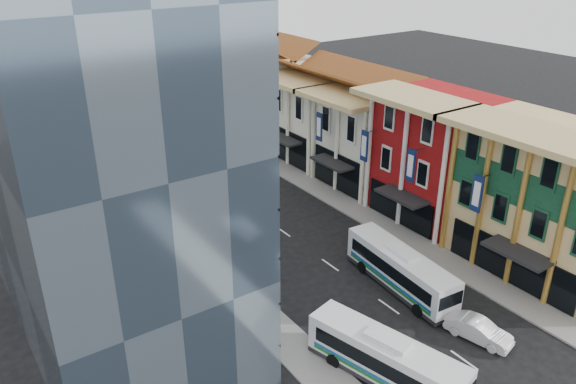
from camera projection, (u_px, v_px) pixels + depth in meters
ground at (477, 369)px, 35.71m from camera, size 200.00×200.00×0.00m
sidewalk_right at (353, 208)px, 56.51m from camera, size 3.00×90.00×0.15m
sidewalk_left at (201, 258)px, 47.77m from camera, size 3.00×90.00×0.15m
shophouse_tan at (551, 202)px, 44.14m from camera, size 8.00×14.00×12.00m
shophouse_red at (435, 157)px, 53.12m from camera, size 8.00×10.00×12.00m
shophouse_cream_near at (367, 139)px, 60.65m from camera, size 8.00×9.00×10.00m
shophouse_cream_mid at (317, 119)px, 67.38m from camera, size 8.00×9.00×10.00m
shophouse_cream_far at (269, 96)px, 75.03m from camera, size 8.00×12.00×11.00m
office_tower at (84, 114)px, 34.90m from camera, size 12.00×26.00×30.00m
office_block_far at (38, 134)px, 55.97m from camera, size 10.00×18.00×14.00m
bus_left_near at (386, 358)px, 34.18m from camera, size 4.94×10.67×3.33m
bus_left_far at (192, 193)px, 55.34m from camera, size 6.41×12.34×3.87m
bus_right at (401, 269)px, 43.27m from camera, size 3.37×10.85×3.43m
sedan_right at (479, 330)px, 38.05m from camera, size 2.60×4.74×1.48m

